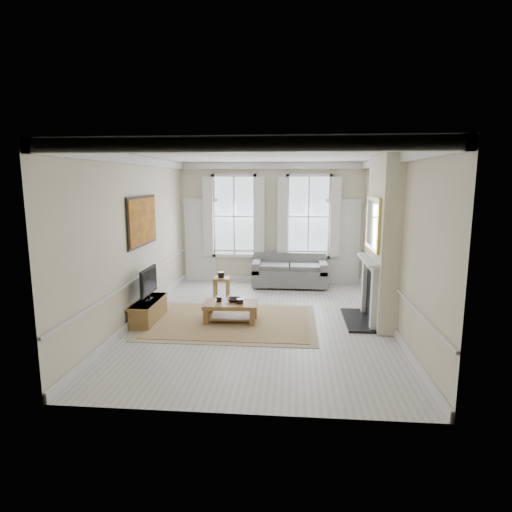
# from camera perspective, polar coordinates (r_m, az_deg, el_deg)

# --- Properties ---
(floor) EXTENTS (7.20, 7.20, 0.00)m
(floor) POSITION_cam_1_polar(r_m,az_deg,el_deg) (9.01, 0.74, -8.72)
(floor) COLOR #B7B5AD
(floor) RESTS_ON ground
(ceiling) EXTENTS (7.20, 7.20, 0.00)m
(ceiling) POSITION_cam_1_polar(r_m,az_deg,el_deg) (8.55, 0.79, 13.41)
(ceiling) COLOR white
(ceiling) RESTS_ON back_wall
(back_wall) EXTENTS (5.20, 0.00, 5.20)m
(back_wall) POSITION_cam_1_polar(r_m,az_deg,el_deg) (12.18, 2.03, 4.38)
(back_wall) COLOR beige
(back_wall) RESTS_ON floor
(left_wall) EXTENTS (0.00, 7.20, 7.20)m
(left_wall) POSITION_cam_1_polar(r_m,az_deg,el_deg) (9.18, -15.65, 2.17)
(left_wall) COLOR beige
(left_wall) RESTS_ON floor
(right_wall) EXTENTS (0.00, 7.20, 7.20)m
(right_wall) POSITION_cam_1_polar(r_m,az_deg,el_deg) (8.81, 17.88, 1.75)
(right_wall) COLOR beige
(right_wall) RESTS_ON floor
(window_left) EXTENTS (1.26, 0.20, 2.20)m
(window_left) POSITION_cam_1_polar(r_m,az_deg,el_deg) (12.21, -2.92, 5.33)
(window_left) COLOR #B2BCC6
(window_left) RESTS_ON back_wall
(window_right) EXTENTS (1.26, 0.20, 2.20)m
(window_right) POSITION_cam_1_polar(r_m,az_deg,el_deg) (12.10, 7.02, 5.23)
(window_right) COLOR #B2BCC6
(window_right) RESTS_ON back_wall
(door_left) EXTENTS (0.90, 0.08, 2.30)m
(door_left) POSITION_cam_1_polar(r_m,az_deg,el_deg) (12.48, -7.44, 1.90)
(door_left) COLOR silver
(door_left) RESTS_ON floor
(door_right) EXTENTS (0.90, 0.08, 2.30)m
(door_right) POSITION_cam_1_polar(r_m,az_deg,el_deg) (12.27, 11.61, 1.64)
(door_right) COLOR silver
(door_right) RESTS_ON floor
(painting) EXTENTS (0.05, 1.66, 1.06)m
(painting) POSITION_cam_1_polar(r_m,az_deg,el_deg) (9.41, -14.89, 4.54)
(painting) COLOR gold
(painting) RESTS_ON left_wall
(chimney_breast) EXTENTS (0.35, 1.70, 3.38)m
(chimney_breast) POSITION_cam_1_polar(r_m,az_deg,el_deg) (8.97, 16.52, 1.95)
(chimney_breast) COLOR beige
(chimney_breast) RESTS_ON floor
(hearth) EXTENTS (0.55, 1.50, 0.05)m
(hearth) POSITION_cam_1_polar(r_m,az_deg,el_deg) (9.27, 13.40, -8.30)
(hearth) COLOR black
(hearth) RESTS_ON floor
(fireplace) EXTENTS (0.21, 1.45, 1.33)m
(fireplace) POSITION_cam_1_polar(r_m,az_deg,el_deg) (9.11, 14.82, -4.05)
(fireplace) COLOR silver
(fireplace) RESTS_ON floor
(mirror) EXTENTS (0.06, 1.26, 1.06)m
(mirror) POSITION_cam_1_polar(r_m,az_deg,el_deg) (8.89, 15.27, 4.22)
(mirror) COLOR gold
(mirror) RESTS_ON chimney_breast
(sofa) EXTENTS (2.02, 0.98, 0.90)m
(sofa) POSITION_cam_1_polar(r_m,az_deg,el_deg) (11.88, 4.49, -2.26)
(sofa) COLOR slate
(sofa) RESTS_ON floor
(side_table) EXTENTS (0.42, 0.42, 0.49)m
(side_table) POSITION_cam_1_polar(r_m,az_deg,el_deg) (10.84, -4.62, -3.43)
(side_table) COLOR brown
(side_table) RESTS_ON floor
(rug) EXTENTS (3.50, 2.60, 0.02)m
(rug) POSITION_cam_1_polar(r_m,az_deg,el_deg) (8.99, -3.37, -8.69)
(rug) COLOR #A88056
(rug) RESTS_ON floor
(coffee_table) EXTENTS (1.13, 0.70, 0.41)m
(coffee_table) POSITION_cam_1_polar(r_m,az_deg,el_deg) (8.89, -3.39, -6.72)
(coffee_table) COLOR brown
(coffee_table) RESTS_ON rug
(ceramic_pot_a) EXTENTS (0.11, 0.11, 0.11)m
(ceramic_pot_a) POSITION_cam_1_polar(r_m,az_deg,el_deg) (8.94, -4.95, -5.76)
(ceramic_pot_a) COLOR black
(ceramic_pot_a) RESTS_ON coffee_table
(ceramic_pot_b) EXTENTS (0.14, 0.14, 0.10)m
(ceramic_pot_b) POSITION_cam_1_polar(r_m,az_deg,el_deg) (8.78, -2.15, -6.05)
(ceramic_pot_b) COLOR black
(ceramic_pot_b) RESTS_ON coffee_table
(bowl) EXTENTS (0.29, 0.29, 0.07)m
(bowl) POSITION_cam_1_polar(r_m,az_deg,el_deg) (8.95, -2.99, -5.84)
(bowl) COLOR black
(bowl) RESTS_ON coffee_table
(tv_stand) EXTENTS (0.41, 1.26, 0.45)m
(tv_stand) POSITION_cam_1_polar(r_m,az_deg,el_deg) (9.24, -14.09, -7.08)
(tv_stand) COLOR brown
(tv_stand) RESTS_ON floor
(tv) EXTENTS (0.08, 0.90, 0.68)m
(tv) POSITION_cam_1_polar(r_m,az_deg,el_deg) (9.07, -14.12, -3.34)
(tv) COLOR black
(tv) RESTS_ON tv_stand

